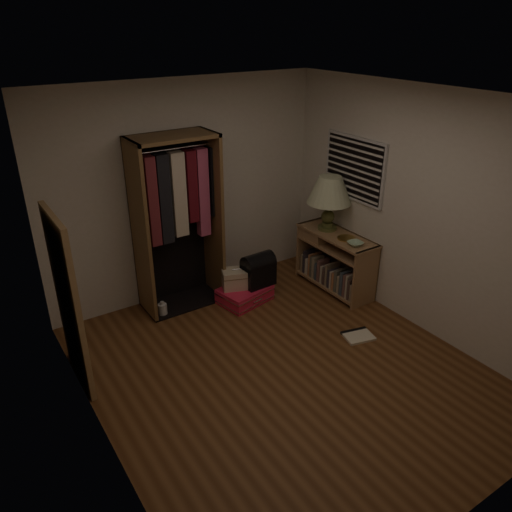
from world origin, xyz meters
name	(u,v)px	position (x,y,z in m)	size (l,w,h in m)	color
ground	(283,370)	(0.00, 0.00, 0.00)	(4.00, 4.00, 0.00)	brown
room_walls	(291,228)	(0.08, 0.04, 1.50)	(3.52, 4.02, 2.60)	beige
console_bookshelf	(333,259)	(1.53, 1.04, 0.39)	(0.42, 1.12, 0.75)	#966E48
open_wardrobe	(178,208)	(-0.22, 1.77, 1.21)	(1.01, 0.50, 2.05)	brown
floor_mirror	(68,302)	(-1.70, 1.00, 0.85)	(0.06, 0.80, 1.70)	#9E794D
pink_suitcase	(245,294)	(0.40, 1.34, 0.10)	(0.70, 0.57, 0.19)	red
train_case	(236,278)	(0.32, 1.41, 0.31)	(0.41, 0.34, 0.25)	#C3B395
black_bag	(258,269)	(0.58, 1.32, 0.40)	(0.39, 0.26, 0.42)	black
table_lamp	(330,191)	(1.54, 1.20, 1.25)	(0.71, 0.71, 0.69)	#4C5228
brass_tray	(347,238)	(1.54, 0.84, 0.76)	(0.23, 0.23, 0.01)	#B39045
ceramic_bowl	(355,244)	(1.49, 0.64, 0.77)	(0.18, 0.18, 0.04)	#A6C6A5
white_jug	(163,309)	(-0.58, 1.60, 0.08)	(0.10, 0.10, 0.18)	silver
floor_book	(357,335)	(1.03, 0.02, 0.01)	(0.36, 0.32, 0.03)	beige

